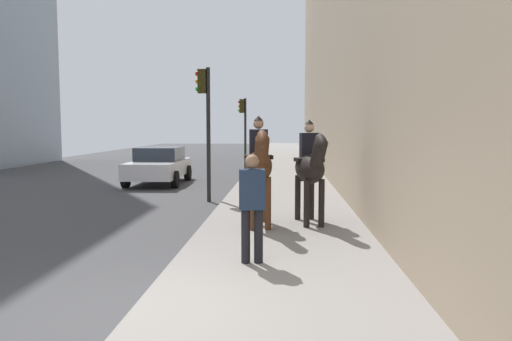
{
  "coord_description": "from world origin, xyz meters",
  "views": [
    {
      "loc": [
        -5.6,
        -1.78,
        2.25
      ],
      "look_at": [
        4.0,
        -1.24,
        1.4
      ],
      "focal_mm": 35.04,
      "sensor_mm": 36.0,
      "label": 1
    }
  ],
  "objects_px": {
    "pedestrian_greeting": "(252,201)",
    "traffic_light_far_curb": "(244,122)",
    "mounted_horse_far": "(310,166)",
    "traffic_light_near_curb": "(205,113)",
    "car_near_lane": "(159,165)",
    "mounted_horse_near": "(259,164)"
  },
  "relations": [
    {
      "from": "traffic_light_near_curb",
      "to": "mounted_horse_near",
      "type": "bearing_deg",
      "value": -156.87
    },
    {
      "from": "mounted_horse_near",
      "to": "pedestrian_greeting",
      "type": "relative_size",
      "value": 1.39
    },
    {
      "from": "mounted_horse_far",
      "to": "traffic_light_near_curb",
      "type": "distance_m",
      "value": 5.0
    },
    {
      "from": "car_near_lane",
      "to": "mounted_horse_far",
      "type": "bearing_deg",
      "value": 32.06
    },
    {
      "from": "mounted_horse_far",
      "to": "pedestrian_greeting",
      "type": "height_order",
      "value": "mounted_horse_far"
    },
    {
      "from": "mounted_horse_far",
      "to": "car_near_lane",
      "type": "xyz_separation_m",
      "value": [
        8.45,
        5.48,
        -0.63
      ]
    },
    {
      "from": "mounted_horse_near",
      "to": "traffic_light_near_curb",
      "type": "xyz_separation_m",
      "value": [
        4.21,
        1.8,
        1.21
      ]
    },
    {
      "from": "mounted_horse_far",
      "to": "traffic_light_far_curb",
      "type": "relative_size",
      "value": 0.62
    },
    {
      "from": "traffic_light_near_curb",
      "to": "traffic_light_far_curb",
      "type": "xyz_separation_m",
      "value": [
        11.12,
        -0.23,
        -0.17
      ]
    },
    {
      "from": "mounted_horse_near",
      "to": "pedestrian_greeting",
      "type": "distance_m",
      "value": 2.89
    },
    {
      "from": "traffic_light_far_curb",
      "to": "mounted_horse_near",
      "type": "bearing_deg",
      "value": -174.15
    },
    {
      "from": "mounted_horse_near",
      "to": "car_near_lane",
      "type": "distance_m",
      "value": 9.85
    },
    {
      "from": "mounted_horse_far",
      "to": "traffic_light_near_curb",
      "type": "xyz_separation_m",
      "value": [
        3.86,
        2.9,
        1.28
      ]
    },
    {
      "from": "mounted_horse_near",
      "to": "traffic_light_far_curb",
      "type": "xyz_separation_m",
      "value": [
        15.32,
        1.57,
        1.04
      ]
    },
    {
      "from": "mounted_horse_near",
      "to": "traffic_light_near_curb",
      "type": "height_order",
      "value": "traffic_light_near_curb"
    },
    {
      "from": "pedestrian_greeting",
      "to": "traffic_light_far_curb",
      "type": "height_order",
      "value": "traffic_light_far_curb"
    },
    {
      "from": "mounted_horse_far",
      "to": "car_near_lane",
      "type": "height_order",
      "value": "mounted_horse_far"
    },
    {
      "from": "mounted_horse_far",
      "to": "traffic_light_far_curb",
      "type": "distance_m",
      "value": 15.26
    },
    {
      "from": "pedestrian_greeting",
      "to": "traffic_light_near_curb",
      "type": "bearing_deg",
      "value": 8.15
    },
    {
      "from": "car_near_lane",
      "to": "traffic_light_near_curb",
      "type": "distance_m",
      "value": 5.6
    },
    {
      "from": "pedestrian_greeting",
      "to": "traffic_light_far_curb",
      "type": "relative_size",
      "value": 0.46
    },
    {
      "from": "mounted_horse_near",
      "to": "traffic_light_near_curb",
      "type": "relative_size",
      "value": 0.59
    }
  ]
}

